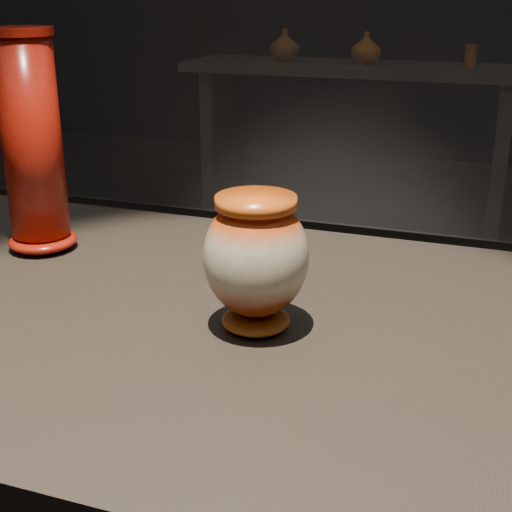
{
  "coord_description": "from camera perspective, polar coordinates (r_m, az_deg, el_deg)",
  "views": [
    {
      "loc": [
        0.27,
        -0.83,
        1.33
      ],
      "look_at": [
        -0.02,
        -0.02,
        1.0
      ],
      "focal_mm": 50.0,
      "sensor_mm": 36.0,
      "label": 1
    }
  ],
  "objects": [
    {
      "name": "main_vase",
      "position": [
        0.92,
        0.0,
        -0.19
      ],
      "size": [
        0.16,
        0.16,
        0.18
      ],
      "rotation": [
        0.0,
        0.0,
        -0.17
      ],
      "color": "#6A2309",
      "rests_on": "display_plinth"
    },
    {
      "name": "back_vase_mid",
      "position": [
        4.3,
        8.81,
        16.13
      ],
      "size": [
        0.19,
        0.19,
        0.18
      ],
      "primitive_type": "imported",
      "rotation": [
        0.0,
        0.0,
        3.04
      ],
      "color": "#6A2309",
      "rests_on": "back_shelf"
    },
    {
      "name": "back_vase_left",
      "position": [
        4.4,
        2.31,
        16.49
      ],
      "size": [
        0.25,
        0.25,
        0.18
      ],
      "primitive_type": "imported",
      "rotation": [
        0.0,
        0.0,
        3.89
      ],
      "color": "#8A3A14",
      "rests_on": "back_shelf"
    },
    {
      "name": "tall_vase",
      "position": [
        1.25,
        -17.45,
        8.3
      ],
      "size": [
        0.13,
        0.13,
        0.37
      ],
      "rotation": [
        0.0,
        0.0,
        -0.15
      ],
      "color": "red",
      "rests_on": "display_plinth"
    },
    {
      "name": "back_shelf",
      "position": [
        4.34,
        7.89,
        11.52
      ],
      "size": [
        2.0,
        0.6,
        0.9
      ],
      "color": "black",
      "rests_on": "ground"
    },
    {
      "name": "display_plinth",
      "position": [
        1.12,
        1.28,
        -17.85
      ],
      "size": [
        2.0,
        0.8,
        0.9
      ],
      "color": "black",
      "rests_on": "ground"
    },
    {
      "name": "back_vase_right",
      "position": [
        4.22,
        16.81,
        15.06
      ],
      "size": [
        0.07,
        0.07,
        0.12
      ],
      "primitive_type": "cylinder",
      "color": "#8A3A14",
      "rests_on": "back_shelf"
    }
  ]
}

